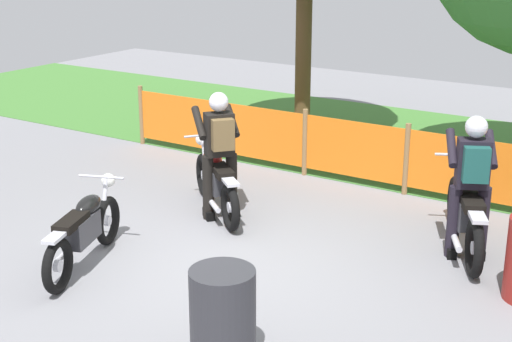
{
  "coord_description": "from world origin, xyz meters",
  "views": [
    {
      "loc": [
        4.53,
        -6.34,
        3.62
      ],
      "look_at": [
        -0.05,
        0.76,
        0.9
      ],
      "focal_mm": 52.23,
      "sensor_mm": 36.0,
      "label": 1
    }
  ],
  "objects_px": {
    "motorcycle_lead": "(465,210)",
    "motorcycle_third": "(84,230)",
    "rider_trailing": "(220,148)",
    "motorcycle_trailing": "(216,180)",
    "spare_drum": "(223,317)",
    "rider_lead": "(472,179)"
  },
  "relations": [
    {
      "from": "motorcycle_lead",
      "to": "rider_trailing",
      "type": "relative_size",
      "value": 1.16
    },
    {
      "from": "rider_lead",
      "to": "rider_trailing",
      "type": "bearing_deg",
      "value": 72.71
    },
    {
      "from": "motorcycle_lead",
      "to": "spare_drum",
      "type": "relative_size",
      "value": 2.23
    },
    {
      "from": "motorcycle_trailing",
      "to": "rider_trailing",
      "type": "height_order",
      "value": "rider_trailing"
    },
    {
      "from": "motorcycle_lead",
      "to": "rider_lead",
      "type": "bearing_deg",
      "value": -179.49
    },
    {
      "from": "rider_lead",
      "to": "motorcycle_lead",
      "type": "bearing_deg",
      "value": 0.51
    },
    {
      "from": "motorcycle_third",
      "to": "rider_trailing",
      "type": "relative_size",
      "value": 1.08
    },
    {
      "from": "motorcycle_third",
      "to": "rider_lead",
      "type": "height_order",
      "value": "rider_lead"
    },
    {
      "from": "rider_trailing",
      "to": "spare_drum",
      "type": "relative_size",
      "value": 1.92
    },
    {
      "from": "motorcycle_third",
      "to": "rider_trailing",
      "type": "distance_m",
      "value": 2.16
    },
    {
      "from": "motorcycle_trailing",
      "to": "rider_trailing",
      "type": "bearing_deg",
      "value": -179.49
    },
    {
      "from": "motorcycle_trailing",
      "to": "spare_drum",
      "type": "height_order",
      "value": "motorcycle_trailing"
    },
    {
      "from": "motorcycle_lead",
      "to": "motorcycle_trailing",
      "type": "xyz_separation_m",
      "value": [
        -3.2,
        -0.58,
        -0.03
      ]
    },
    {
      "from": "motorcycle_trailing",
      "to": "spare_drum",
      "type": "xyz_separation_m",
      "value": [
        2.22,
        -2.98,
        -0.02
      ]
    },
    {
      "from": "motorcycle_trailing",
      "to": "spare_drum",
      "type": "bearing_deg",
      "value": 166.1
    },
    {
      "from": "motorcycle_lead",
      "to": "motorcycle_third",
      "type": "distance_m",
      "value": 4.42
    },
    {
      "from": "rider_trailing",
      "to": "motorcycle_third",
      "type": "bearing_deg",
      "value": 118.23
    },
    {
      "from": "motorcycle_third",
      "to": "spare_drum",
      "type": "height_order",
      "value": "motorcycle_third"
    },
    {
      "from": "motorcycle_third",
      "to": "spare_drum",
      "type": "distance_m",
      "value": 2.58
    },
    {
      "from": "motorcycle_third",
      "to": "rider_lead",
      "type": "distance_m",
      "value": 4.41
    },
    {
      "from": "rider_lead",
      "to": "rider_trailing",
      "type": "height_order",
      "value": "same"
    },
    {
      "from": "motorcycle_trailing",
      "to": "spare_drum",
      "type": "distance_m",
      "value": 3.72
    }
  ]
}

